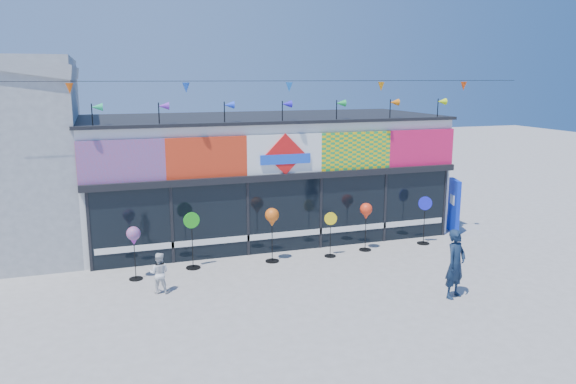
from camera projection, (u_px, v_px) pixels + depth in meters
name	position (u px, v px, depth m)	size (l,w,h in m)	color
ground	(326.00, 289.00, 14.61)	(80.00, 80.00, 0.00)	gray
kite_shop	(262.00, 175.00, 19.71)	(16.00, 5.70, 5.31)	silver
blue_sign	(454.00, 206.00, 19.76)	(0.42, 0.95, 1.90)	#0C2CC2
spinner_0	(134.00, 237.00, 15.05)	(0.38, 0.38, 1.48)	black
spinner_1	(192.00, 239.00, 16.01)	(0.47, 0.42, 1.66)	black
spinner_2	(272.00, 219.00, 16.50)	(0.42, 0.42, 1.64)	black
spinner_3	(330.00, 233.00, 17.10)	(0.39, 0.35, 1.39)	black
spinner_4	(366.00, 213.00, 17.62)	(0.39, 0.39, 1.54)	black
spinner_5	(424.00, 219.00, 18.38)	(0.44, 0.41, 1.60)	black
adult_man	(456.00, 264.00, 13.88)	(0.64, 0.42, 1.74)	#112138
child	(159.00, 273.00, 14.24)	(0.52, 0.30, 1.06)	silver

